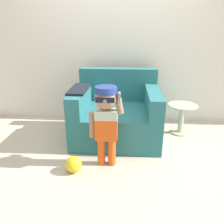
% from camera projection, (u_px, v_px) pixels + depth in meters
% --- Properties ---
extents(ground_plane, '(10.00, 10.00, 0.00)m').
position_uv_depth(ground_plane, '(113.00, 142.00, 2.90)').
color(ground_plane, '#BCB29E').
extents(wall_back, '(10.00, 0.05, 2.60)m').
position_uv_depth(wall_back, '(118.00, 37.00, 3.26)').
color(wall_back, silver).
rests_on(wall_back, ground_plane).
extents(armchair, '(1.14, 1.00, 0.89)m').
position_uv_depth(armchair, '(116.00, 114.00, 2.99)').
color(armchair, '#286B70').
rests_on(armchair, ground_plane).
extents(person_child, '(0.36, 0.27, 0.88)m').
position_uv_depth(person_child, '(106.00, 115.00, 2.23)').
color(person_child, '#E05119').
rests_on(person_child, ground_plane).
extents(side_table, '(0.40, 0.40, 0.43)m').
position_uv_depth(side_table, '(182.00, 116.00, 3.08)').
color(side_table, beige).
rests_on(side_table, ground_plane).
extents(toy_ball, '(0.17, 0.17, 0.17)m').
position_uv_depth(toy_ball, '(74.00, 164.00, 2.27)').
color(toy_ball, yellow).
rests_on(toy_ball, ground_plane).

